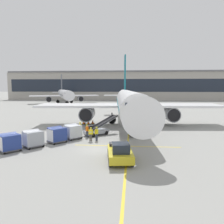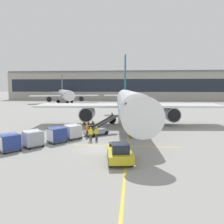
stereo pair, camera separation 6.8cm
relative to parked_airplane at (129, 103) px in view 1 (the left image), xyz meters
The scene contains 19 objects.
ground_plane 17.19m from the parked_airplane, 100.56° to the right, with size 600.00×600.00×0.00m, color gray.
parked_airplane is the anchor object (origin of this frame).
belt_loader 10.65m from the parked_airplane, 113.99° to the right, with size 4.55×4.93×2.59m.
baggage_cart_lead 14.26m from the parked_airplane, 120.07° to the right, with size 2.51×2.61×1.91m.
baggage_cart_second 16.67m from the parked_airplane, 120.76° to the right, with size 2.51×2.61×1.91m.
baggage_cart_third 19.58m from the parked_airplane, 122.28° to the right, with size 2.51×2.61×1.91m.
baggage_cart_fourth 22.05m from the parked_airplane, 123.40° to the right, with size 2.51×2.61×1.91m.
pushback_tug 20.59m from the parked_airplane, 91.26° to the right, with size 2.69×4.65×1.83m.
ground_crew_by_loader 13.55m from the parked_airplane, 106.62° to the right, with size 0.41×0.48×1.74m.
ground_crew_by_carts 12.55m from the parked_airplane, 115.89° to the right, with size 0.44×0.44×1.74m.
ground_crew_marshaller 14.04m from the parked_airplane, 108.94° to the right, with size 0.57×0.25×1.74m.
ground_crew_wingwalker 11.63m from the parked_airplane, 126.59° to the right, with size 0.33×0.56×1.74m.
safety_cone_engine_keepout 8.07m from the parked_airplane, behind, with size 0.62×0.62×0.70m.
safety_cone_wingtip 7.46m from the parked_airplane, behind, with size 0.61×0.61×0.69m.
safety_cone_nose_mark 8.82m from the parked_airplane, behind, with size 0.71×0.71×0.79m.
apron_guidance_line_lead_in 3.96m from the parked_airplane, 79.88° to the right, with size 0.20×110.00×0.01m.
apron_guidance_line_stop_bar 15.52m from the parked_airplane, 89.79° to the right, with size 12.00×0.20×0.01m.
terminal_building 86.24m from the parked_airplane, 84.10° to the left, with size 148.87×21.19×15.04m.
distant_airplane 58.17m from the parked_airplane, 117.95° to the left, with size 27.65×35.67×12.69m.
Camera 1 is at (3.67, -23.62, 6.64)m, focal length 36.28 mm.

